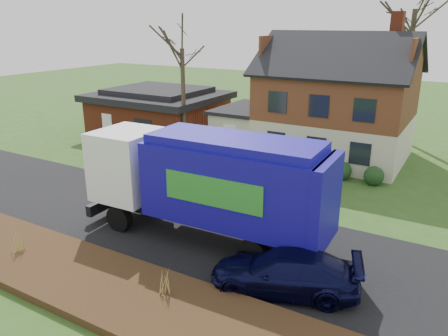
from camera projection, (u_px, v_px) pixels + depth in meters
The scene contains 11 objects.
ground at pixel (193, 229), 19.14m from camera, with size 120.00×120.00×0.00m, color #2C4E1A.
road at pixel (193, 229), 19.14m from camera, with size 80.00×7.00×0.02m, color black.
mulch_verge at pixel (105, 286), 14.75m from camera, with size 80.00×3.50×0.30m, color #302010.
main_house at pixel (329, 96), 28.56m from camera, with size 12.95×8.95×9.26m.
ranch_house at pixel (159, 112), 34.94m from camera, with size 9.80×8.20×3.70m.
garbage_truck at pixel (210, 181), 17.46m from camera, with size 10.62×3.12×4.52m.
silver_sedan at pixel (225, 175), 23.56m from camera, with size 1.68×4.83×1.59m, color #9A9CA1.
navy_wagon at pixel (284, 272), 14.55m from camera, with size 2.01×4.95×1.44m, color black.
tree_front_west at pixel (181, 32), 28.21m from camera, with size 3.27×3.27×9.73m.
grass_clump_west at pixel (17, 242), 16.50m from camera, with size 0.33×0.28×0.89m.
grass_clump_mid at pixel (166, 281), 13.95m from camera, with size 0.33×0.27×0.93m.
Camera 1 is at (9.86, -14.28, 8.64)m, focal length 35.00 mm.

